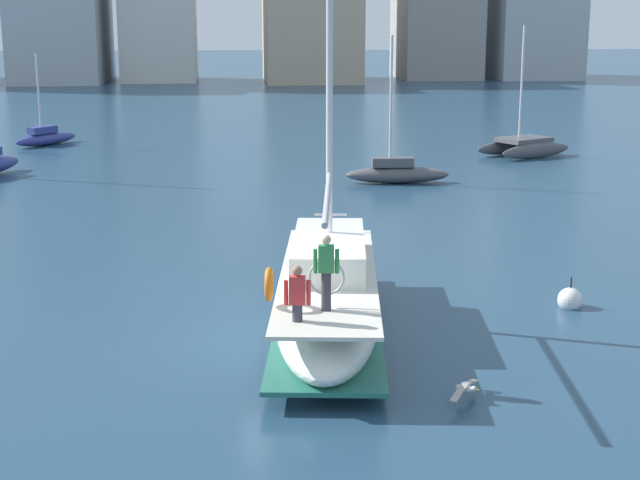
{
  "coord_description": "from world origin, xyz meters",
  "views": [
    {
      "loc": [
        -1.45,
        -20.73,
        7.27
      ],
      "look_at": [
        0.81,
        2.43,
        1.8
      ],
      "focal_mm": 53.29,
      "sensor_mm": 36.0,
      "label": 1
    }
  ],
  "objects_px": {
    "main_sailboat": "(328,296)",
    "mooring_buoy": "(570,300)",
    "seagull": "(465,388)",
    "moored_sloop_near": "(397,172)",
    "moored_sloop_far": "(524,145)",
    "moored_catamaran": "(46,137)"
  },
  "relations": [
    {
      "from": "main_sailboat",
      "to": "mooring_buoy",
      "type": "xyz_separation_m",
      "value": [
        6.41,
        1.41,
        -0.71
      ]
    },
    {
      "from": "moored_sloop_far",
      "to": "seagull",
      "type": "distance_m",
      "value": 34.47
    },
    {
      "from": "moored_sloop_near",
      "to": "seagull",
      "type": "bearing_deg",
      "value": -97.01
    },
    {
      "from": "moored_catamaran",
      "to": "mooring_buoy",
      "type": "bearing_deg",
      "value": -60.33
    },
    {
      "from": "main_sailboat",
      "to": "mooring_buoy",
      "type": "distance_m",
      "value": 6.6
    },
    {
      "from": "moored_sloop_near",
      "to": "moored_sloop_far",
      "type": "xyz_separation_m",
      "value": [
        8.28,
        7.79,
        0.06
      ]
    },
    {
      "from": "moored_catamaran",
      "to": "mooring_buoy",
      "type": "xyz_separation_m",
      "value": [
        19.27,
        -33.82,
        -0.27
      ]
    },
    {
      "from": "moored_sloop_far",
      "to": "moored_sloop_near",
      "type": "bearing_deg",
      "value": -136.75
    },
    {
      "from": "main_sailboat",
      "to": "seagull",
      "type": "bearing_deg",
      "value": -63.07
    },
    {
      "from": "moored_sloop_far",
      "to": "mooring_buoy",
      "type": "bearing_deg",
      "value": -104.91
    },
    {
      "from": "moored_sloop_far",
      "to": "main_sailboat",
      "type": "bearing_deg",
      "value": -115.65
    },
    {
      "from": "main_sailboat",
      "to": "moored_sloop_near",
      "type": "xyz_separation_m",
      "value": [
        5.26,
        20.4,
        -0.39
      ]
    },
    {
      "from": "moored_sloop_far",
      "to": "moored_catamaran",
      "type": "relative_size",
      "value": 1.3
    },
    {
      "from": "moored_sloop_near",
      "to": "mooring_buoy",
      "type": "height_order",
      "value": "moored_sloop_near"
    },
    {
      "from": "moored_sloop_far",
      "to": "moored_catamaran",
      "type": "distance_m",
      "value": 27.32
    },
    {
      "from": "seagull",
      "to": "moored_sloop_near",
      "type": "bearing_deg",
      "value": 82.99
    },
    {
      "from": "main_sailboat",
      "to": "moored_sloop_far",
      "type": "distance_m",
      "value": 31.28
    },
    {
      "from": "moored_catamaran",
      "to": "mooring_buoy",
      "type": "distance_m",
      "value": 38.92
    },
    {
      "from": "moored_sloop_near",
      "to": "moored_sloop_far",
      "type": "height_order",
      "value": "moored_sloop_far"
    },
    {
      "from": "moored_sloop_near",
      "to": "main_sailboat",
      "type": "bearing_deg",
      "value": -104.45
    },
    {
      "from": "mooring_buoy",
      "to": "seagull",
      "type": "bearing_deg",
      "value": -126.02
    },
    {
      "from": "seagull",
      "to": "mooring_buoy",
      "type": "distance_m",
      "value": 7.13
    }
  ]
}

